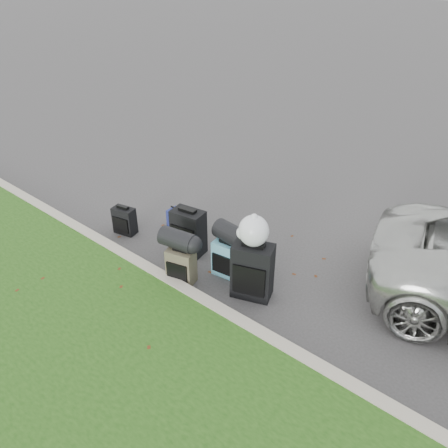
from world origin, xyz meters
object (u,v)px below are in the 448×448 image
Objects in this scene: suitcase_small_black at (125,221)px; suitcase_large_black_left at (189,232)px; tote_green at (190,225)px; suitcase_olive at (181,266)px; tote_navy at (177,219)px; suitcase_teal at (226,259)px; suitcase_large_black_right at (252,271)px.

suitcase_small_black is 1.31m from suitcase_large_black_left.
suitcase_small_black reaches higher than tote_green.
suitcase_olive is at bearing -42.34° from tote_green.
tote_navy is at bearing -168.05° from tote_green.
tote_navy is at bearing 139.64° from suitcase_large_black_left.
tote_green is 0.29m from tote_navy.
suitcase_teal is (0.40, 0.56, 0.01)m from suitcase_olive.
suitcase_small_black is 0.58× the size of suitcase_large_black_right.
tote_navy is at bearing 154.90° from suitcase_teal.
suitcase_large_black_left is 1.47m from suitcase_large_black_right.
suitcase_olive is at bearing -177.07° from suitcase_large_black_right.
suitcase_large_black_left is (1.27, 0.30, 0.14)m from suitcase_small_black.
suitcase_large_black_right is 1.99m from tote_green.
suitcase_olive is at bearing -23.90° from suitcase_small_black.
suitcase_large_black_right is 2.48× the size of tote_navy.
suitcase_teal is 1.87× the size of tote_green.
suitcase_teal reaches higher than tote_navy.
suitcase_small_black is 0.64× the size of suitcase_large_black_left.
suitcase_teal is at bearing 146.67° from suitcase_large_black_right.
suitcase_olive reaches higher than tote_green.
suitcase_large_black_right is at bearing -11.02° from suitcase_small_black.
suitcase_large_black_left is at bearing 110.21° from suitcase_olive.
suitcase_large_black_left reaches higher than suitcase_teal.
suitcase_olive is 0.66× the size of suitcase_large_black_right.
suitcase_large_black_left reaches higher than tote_navy.
tote_navy is (-1.16, 1.06, -0.11)m from suitcase_olive.
suitcase_large_black_left is 0.88m from suitcase_teal.
suitcase_small_black is 2.15m from suitcase_teal.
tote_green is at bearing 150.52° from suitcase_teal.
suitcase_olive is 1.09m from suitcase_large_black_right.
suitcase_large_black_right is (1.46, -0.22, 0.04)m from suitcase_large_black_left.
suitcase_large_black_right reaches higher than suitcase_teal.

